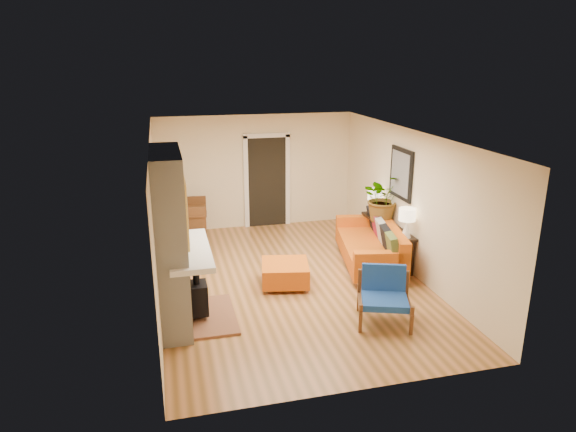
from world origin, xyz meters
name	(u,v)px	position (x,y,z in m)	size (l,w,h in m)	color
room_shell	(288,179)	(0.60, 2.63, 1.24)	(6.50, 6.50, 6.50)	#BF7D49
fireplace	(174,244)	(-2.00, -1.00, 1.24)	(1.09, 1.68, 2.60)	white
sofa	(374,245)	(1.74, 0.38, 0.39)	(1.39, 2.41, 0.89)	silver
ottoman	(285,272)	(-0.14, -0.14, 0.23)	(0.94, 0.94, 0.41)	silver
blue_chair	(384,292)	(1.02, -1.68, 0.44)	(0.98, 0.97, 0.81)	brown
dining_table	(193,216)	(-1.52, 2.42, 0.60)	(0.82, 1.71, 0.91)	brown
console_table	(387,232)	(2.07, 0.53, 0.58)	(0.34, 1.85, 0.72)	black
lamp_near	(407,219)	(2.07, -0.24, 1.06)	(0.30, 0.30, 0.54)	white
lamp_far	(375,199)	(2.07, 1.19, 1.06)	(0.30, 0.30, 0.54)	white
houseplant	(383,197)	(2.06, 0.77, 1.20)	(0.86, 0.74, 0.95)	#1E5919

